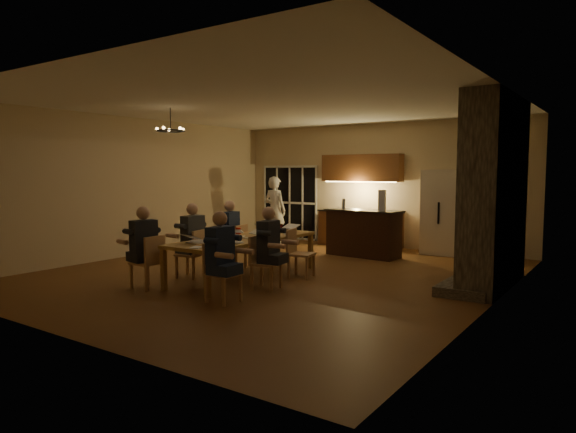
{
  "coord_description": "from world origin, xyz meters",
  "views": [
    {
      "loc": [
        5.7,
        -7.87,
        1.95
      ],
      "look_at": [
        0.09,
        0.3,
        1.08
      ],
      "focal_mm": 32.0,
      "sensor_mm": 36.0,
      "label": 1
    }
  ],
  "objects_px": {
    "can_cola": "(281,227)",
    "mug_back": "(258,230)",
    "person_right_near": "(220,258)",
    "chair_right_near": "(223,273)",
    "chair_left_near": "(147,262)",
    "bar_blender": "(382,200)",
    "bar_bottle": "(344,204)",
    "chair_right_mid": "(266,263)",
    "chandelier": "(171,131)",
    "person_left_near": "(144,248)",
    "laptop_f": "(287,227)",
    "bar_island": "(363,233)",
    "person_right_mid": "(269,248)",
    "redcup_far": "(294,229)",
    "plate_left": "(197,241)",
    "person_left_mid": "(193,240)",
    "laptop_c": "(235,231)",
    "laptop_e": "(267,226)",
    "chair_left_mid": "(190,254)",
    "laptop_a": "(196,237)",
    "plate_near": "(237,242)",
    "laptop_d": "(253,233)",
    "redcup_near": "(211,244)",
    "mug_mid": "(268,233)",
    "chair_left_far": "(233,246)",
    "can_silver": "(224,239)",
    "plate_far": "(290,234)",
    "refrigerator": "(443,212)",
    "mug_front": "(226,237)",
    "standing_person": "(275,210)",
    "chair_right_far": "(301,253)",
    "redcup_mid": "(238,231)",
    "laptop_b": "(222,238)"
  },
  "relations": [
    {
      "from": "chair_right_far",
      "to": "laptop_e",
      "type": "distance_m",
      "value": 1.2
    },
    {
      "from": "chair_left_near",
      "to": "mug_back",
      "type": "bearing_deg",
      "value": 164.74
    },
    {
      "from": "chair_right_far",
      "to": "mug_back",
      "type": "relative_size",
      "value": 8.9
    },
    {
      "from": "plate_left",
      "to": "bar_blender",
      "type": "relative_size",
      "value": 0.54
    },
    {
      "from": "redcup_far",
      "to": "plate_left",
      "type": "xyz_separation_m",
      "value": [
        -0.56,
        -2.17,
        -0.05
      ]
    },
    {
      "from": "standing_person",
      "to": "redcup_near",
      "type": "xyz_separation_m",
      "value": [
        2.55,
        -5.25,
        -0.1
      ]
    },
    {
      "from": "chandelier",
      "to": "can_cola",
      "type": "relative_size",
      "value": 4.67
    },
    {
      "from": "standing_person",
      "to": "redcup_far",
      "type": "height_order",
      "value": "standing_person"
    },
    {
      "from": "person_left_near",
      "to": "chair_right_mid",
      "type": "bearing_deg",
      "value": 133.8
    },
    {
      "from": "redcup_near",
      "to": "person_left_mid",
      "type": "bearing_deg",
      "value": 146.55
    },
    {
      "from": "chair_right_mid",
      "to": "chandelier",
      "type": "distance_m",
      "value": 3.49
    },
    {
      "from": "bar_island",
      "to": "person_right_mid",
      "type": "relative_size",
      "value": 1.28
    },
    {
      "from": "person_right_mid",
      "to": "bar_island",
      "type": "bearing_deg",
      "value": -5.16
    },
    {
      "from": "laptop_d",
      "to": "mug_front",
      "type": "xyz_separation_m",
      "value": [
        -0.32,
        -0.34,
        -0.06
      ]
    },
    {
      "from": "chair_left_mid",
      "to": "laptop_a",
      "type": "relative_size",
      "value": 2.78
    },
    {
      "from": "laptop_a",
      "to": "redcup_mid",
      "type": "height_order",
      "value": "laptop_a"
    },
    {
      "from": "redcup_far",
      "to": "bar_bottle",
      "type": "bearing_deg",
      "value": 90.64
    },
    {
      "from": "mug_back",
      "to": "plate_near",
      "type": "xyz_separation_m",
      "value": [
        0.63,
        -1.41,
        -0.04
      ]
    },
    {
      "from": "chair_left_near",
      "to": "bar_bottle",
      "type": "bearing_deg",
      "value": 166.17
    },
    {
      "from": "person_right_near",
      "to": "laptop_c",
      "type": "distance_m",
      "value": 1.96
    },
    {
      "from": "plate_near",
      "to": "chair_right_mid",
      "type": "bearing_deg",
      "value": 13.6
    },
    {
      "from": "refrigerator",
      "to": "chair_right_far",
      "type": "bearing_deg",
      "value": -107.37
    },
    {
      "from": "person_right_mid",
      "to": "plate_far",
      "type": "height_order",
      "value": "person_right_mid"
    },
    {
      "from": "redcup_far",
      "to": "can_silver",
      "type": "bearing_deg",
      "value": -93.38
    },
    {
      "from": "chair_right_mid",
      "to": "person_right_near",
      "type": "height_order",
      "value": "person_right_near"
    },
    {
      "from": "chair_left_far",
      "to": "person_right_mid",
      "type": "bearing_deg",
      "value": 49.61
    },
    {
      "from": "laptop_c",
      "to": "laptop_e",
      "type": "bearing_deg",
      "value": -112.7
    },
    {
      "from": "chair_right_far",
      "to": "bar_island",
      "type": "bearing_deg",
      "value": -9.0
    },
    {
      "from": "person_left_near",
      "to": "plate_near",
      "type": "xyz_separation_m",
      "value": [
        1.2,
        0.97,
        0.07
      ]
    },
    {
      "from": "redcup_far",
      "to": "person_left_mid",
      "type": "bearing_deg",
      "value": -119.87
    },
    {
      "from": "person_right_near",
      "to": "redcup_far",
      "type": "xyz_separation_m",
      "value": [
        -0.66,
        2.94,
        0.12
      ]
    },
    {
      "from": "chair_left_far",
      "to": "mug_back",
      "type": "bearing_deg",
      "value": 100.96
    },
    {
      "from": "laptop_d",
      "to": "person_right_mid",
      "type": "bearing_deg",
      "value": -12.9
    },
    {
      "from": "redcup_far",
      "to": "bar_blender",
      "type": "relative_size",
      "value": 0.26
    },
    {
      "from": "plate_left",
      "to": "person_left_mid",
      "type": "bearing_deg",
      "value": 142.32
    },
    {
      "from": "laptop_b",
      "to": "redcup_mid",
      "type": "relative_size",
      "value": 2.67
    },
    {
      "from": "chair_right_near",
      "to": "laptop_f",
      "type": "height_order",
      "value": "laptop_f"
    },
    {
      "from": "chair_left_near",
      "to": "redcup_far",
      "type": "xyz_separation_m",
      "value": [
        1.06,
        2.87,
        0.37
      ]
    },
    {
      "from": "person_left_near",
      "to": "laptop_f",
      "type": "distance_m",
      "value": 2.85
    },
    {
      "from": "mug_front",
      "to": "can_silver",
      "type": "height_order",
      "value": "can_silver"
    },
    {
      "from": "refrigerator",
      "to": "laptop_d",
      "type": "relative_size",
      "value": 6.25
    },
    {
      "from": "can_cola",
      "to": "mug_back",
      "type": "bearing_deg",
      "value": -99.76
    },
    {
      "from": "person_right_near",
      "to": "person_left_mid",
      "type": "bearing_deg",
      "value": 54.94
    },
    {
      "from": "chair_left_near",
      "to": "laptop_e",
      "type": "distance_m",
      "value": 2.68
    },
    {
      "from": "mug_front",
      "to": "person_left_mid",
      "type": "bearing_deg",
      "value": -171.99
    },
    {
      "from": "laptop_c",
      "to": "chair_right_far",
      "type": "bearing_deg",
      "value": -172.22
    },
    {
      "from": "chair_left_near",
      "to": "bar_blender",
      "type": "height_order",
      "value": "bar_blender"
    },
    {
      "from": "chandelier",
      "to": "laptop_e",
      "type": "bearing_deg",
      "value": 38.4
    },
    {
      "from": "person_right_near",
      "to": "chair_right_near",
      "type": "bearing_deg",
      "value": 11.33
    },
    {
      "from": "person_right_near",
      "to": "mug_mid",
      "type": "relative_size",
      "value": 13.8
    }
  ]
}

